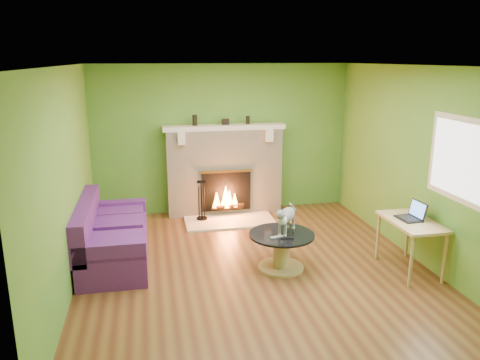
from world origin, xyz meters
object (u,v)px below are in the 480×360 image
(sofa, at_px, (110,238))
(coffee_table, at_px, (281,248))
(cat, at_px, (287,218))
(desk, at_px, (411,227))

(sofa, bearing_deg, coffee_table, -17.82)
(sofa, height_order, cat, cat)
(coffee_table, relative_size, desk, 0.92)
(desk, bearing_deg, sofa, 163.99)
(desk, distance_m, cat, 1.59)
(coffee_table, bearing_deg, desk, -13.47)
(desk, height_order, cat, cat)
(coffee_table, xyz_separation_m, desk, (1.60, -0.38, 0.32))
(sofa, xyz_separation_m, desk, (3.81, -1.09, 0.28))
(sofa, bearing_deg, desk, -16.01)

